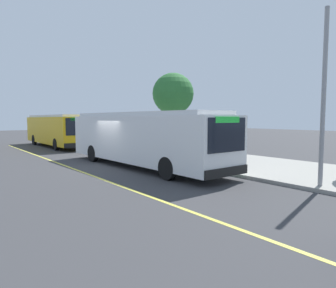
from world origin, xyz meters
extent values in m
plane|color=#38383A|center=(0.00, 0.00, 0.00)|extent=(120.00, 120.00, 0.00)
cube|color=gray|center=(0.00, 6.00, 0.07)|extent=(44.00, 6.40, 0.15)
cube|color=#E0D64C|center=(0.00, -2.20, 0.00)|extent=(36.00, 0.14, 0.01)
cube|color=white|center=(1.29, 1.00, 1.55)|extent=(11.91, 2.92, 2.40)
cube|color=silver|center=(1.29, 1.00, 2.85)|extent=(10.96, 2.63, 0.20)
cube|color=black|center=(7.22, 1.18, 1.98)|extent=(0.11, 2.17, 1.34)
cube|color=black|center=(1.25, 2.29, 1.84)|extent=(10.42, 0.36, 1.06)
cube|color=#197259|center=(1.25, 2.29, 0.57)|extent=(11.24, 0.38, 0.28)
cube|color=#26D83F|center=(7.23, 1.18, 2.57)|extent=(0.07, 1.40, 0.24)
cube|color=black|center=(7.24, 1.19, 0.53)|extent=(0.16, 2.50, 0.36)
cylinder|color=black|center=(4.92, 2.27, 0.50)|extent=(1.01, 0.31, 1.00)
cylinder|color=black|center=(4.99, -0.04, 0.50)|extent=(1.01, 0.31, 1.00)
cylinder|color=black|center=(-2.30, 2.04, 0.50)|extent=(1.01, 0.31, 1.00)
cylinder|color=black|center=(-2.22, -0.27, 0.50)|extent=(1.01, 0.31, 1.00)
cube|color=gold|center=(-13.70, 1.13, 1.55)|extent=(11.17, 2.63, 2.40)
cube|color=silver|center=(-13.70, 1.13, 2.85)|extent=(10.28, 2.37, 0.20)
cube|color=black|center=(-8.11, 1.17, 1.98)|extent=(0.06, 2.17, 1.34)
cube|color=black|center=(-13.71, 2.42, 1.84)|extent=(9.81, 0.11, 1.06)
cube|color=black|center=(-13.71, 2.42, 0.57)|extent=(10.59, 0.11, 0.28)
cube|color=#26D83F|center=(-8.10, 1.17, 2.57)|extent=(0.04, 1.40, 0.24)
cube|color=black|center=(-8.09, 1.17, 0.53)|extent=(0.10, 2.50, 0.36)
cylinder|color=black|center=(-10.25, 2.31, 0.50)|extent=(1.00, 0.29, 1.00)
cylinder|color=black|center=(-10.23, 0.00, 0.50)|extent=(1.00, 0.29, 1.00)
cylinder|color=black|center=(-17.05, 2.26, 0.50)|extent=(1.00, 0.29, 1.00)
cylinder|color=black|center=(-17.04, -0.05, 0.50)|extent=(1.00, 0.29, 1.00)
cylinder|color=#333338|center=(1.97, 6.05, 1.35)|extent=(0.10, 0.10, 2.40)
cylinder|color=#333338|center=(1.97, 4.75, 1.35)|extent=(0.10, 0.10, 2.40)
cylinder|color=#333338|center=(-0.63, 6.05, 1.35)|extent=(0.10, 0.10, 2.40)
cylinder|color=#333338|center=(-0.63, 4.75, 1.35)|extent=(0.10, 0.10, 2.40)
cube|color=#333338|center=(0.67, 5.40, 2.59)|extent=(2.90, 1.60, 0.08)
cube|color=#4C606B|center=(0.67, 6.05, 1.35)|extent=(2.47, 0.04, 2.16)
cube|color=navy|center=(-0.63, 5.40, 1.30)|extent=(0.06, 1.11, 1.82)
cube|color=brown|center=(0.65, 5.51, 0.60)|extent=(1.60, 0.44, 0.06)
cube|color=brown|center=(0.65, 5.75, 0.88)|extent=(1.60, 0.05, 0.44)
cube|color=#333338|center=(-0.07, 5.51, 0.38)|extent=(0.08, 0.40, 0.45)
cube|color=#333338|center=(1.37, 5.51, 0.38)|extent=(0.08, 0.40, 0.45)
cylinder|color=#333338|center=(2.54, 3.49, 1.55)|extent=(0.07, 0.07, 2.80)
cube|color=white|center=(2.54, 3.47, 2.65)|extent=(0.44, 0.03, 0.56)
cube|color=red|center=(2.54, 3.46, 2.65)|extent=(0.40, 0.01, 0.16)
cylinder|color=#282D47|center=(-1.78, 4.57, 0.57)|extent=(0.14, 0.14, 0.85)
cylinder|color=#282D47|center=(-1.78, 4.39, 0.57)|extent=(0.14, 0.14, 0.85)
cube|color=#338C4C|center=(-1.78, 4.48, 1.31)|extent=(0.24, 0.40, 0.62)
sphere|color=tan|center=(-1.78, 4.48, 1.73)|extent=(0.22, 0.22, 0.22)
cylinder|color=brown|center=(-3.92, 7.26, 1.75)|extent=(0.36, 0.36, 3.21)
sphere|color=#28662D|center=(-3.92, 7.26, 4.58)|extent=(3.26, 3.26, 3.26)
cylinder|color=gray|center=(9.80, 3.37, 3.35)|extent=(0.16, 0.16, 6.40)
camera|label=1|loc=(15.22, -7.78, 2.61)|focal=32.60mm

